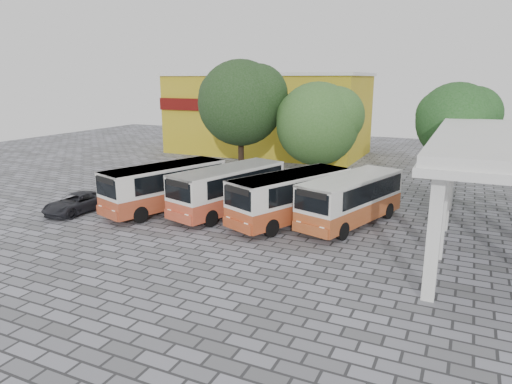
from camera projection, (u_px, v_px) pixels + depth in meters
The scene contains 10 objects.
ground at pixel (259, 244), 21.91m from camera, with size 90.00×90.00×0.00m, color #5B5B5F.
shophouse_block at pixel (267, 113), 48.27m from camera, with size 20.40×10.40×8.30m.
bus_far_left at pixel (165, 185), 27.20m from camera, with size 4.63×8.13×2.75m.
bus_centre_left at pixel (228, 187), 26.59m from camera, with size 4.29×8.03×2.73m.
bus_centre_right at pixel (291, 195), 24.89m from camera, with size 5.08×8.11×2.72m.
bus_far_right at pixel (351, 197), 24.51m from camera, with size 4.35×7.88×2.67m.
tree_left at pixel (242, 100), 36.08m from camera, with size 7.12×6.78×9.25m.
tree_middle at pixel (319, 121), 34.52m from camera, with size 6.62×6.30×7.55m.
tree_right at pixel (457, 119), 29.61m from camera, with size 5.29×5.03×7.56m.
parked_car at pixel (77, 203), 27.04m from camera, with size 1.90×4.12×1.14m, color black.
Camera 1 is at (8.61, -18.77, 7.74)m, focal length 32.00 mm.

